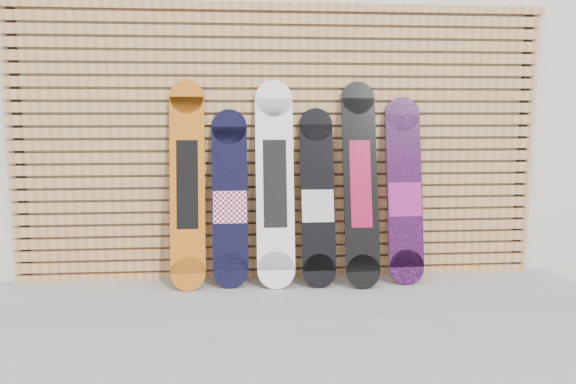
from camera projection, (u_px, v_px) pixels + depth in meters
name	position (u px, v px, depth m)	size (l,w,h in m)	color
ground	(313.00, 335.00, 3.70)	(80.00, 80.00, 0.00)	gray
building	(318.00, 85.00, 6.94)	(12.00, 5.00, 3.60)	beige
concrete_step	(283.00, 294.00, 4.35)	(4.60, 0.70, 0.12)	gray
slat_wall	(280.00, 144.00, 4.47)	(4.26, 0.08, 2.29)	tan
snowboard_0	(187.00, 185.00, 4.27)	(0.26, 0.33, 1.59)	#CA6715
snowboard_1	(230.00, 199.00, 4.33)	(0.27, 0.29, 1.36)	black
snowboard_2	(275.00, 184.00, 4.32)	(0.29, 0.34, 1.59)	white
snowboard_3	(318.00, 198.00, 4.36)	(0.26, 0.34, 1.37)	black
snowboard_4	(360.00, 184.00, 4.35)	(0.27, 0.39, 1.58)	black
snowboard_5	(404.00, 191.00, 4.42)	(0.28, 0.32, 1.46)	black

